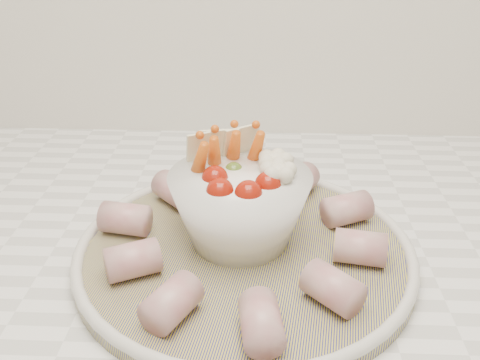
{
  "coord_description": "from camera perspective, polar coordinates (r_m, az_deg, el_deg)",
  "views": [
    {
      "loc": [
        -0.06,
        0.95,
        1.25
      ],
      "look_at": [
        -0.08,
        1.42,
        1.01
      ],
      "focal_mm": 40.0,
      "sensor_mm": 36.0,
      "label": 1
    }
  ],
  "objects": [
    {
      "name": "serving_platter",
      "position": [
        0.56,
        0.49,
        -7.52
      ],
      "size": [
        0.39,
        0.39,
        0.02
      ],
      "color": "navy",
      "rests_on": "kitchen_counter"
    },
    {
      "name": "cured_meat_rolls",
      "position": [
        0.55,
        0.42,
        -5.69
      ],
      "size": [
        0.3,
        0.3,
        0.03
      ],
      "color": "#A94D55",
      "rests_on": "serving_platter"
    },
    {
      "name": "veggie_bowl",
      "position": [
        0.55,
        0.02,
        -2.54
      ],
      "size": [
        0.14,
        0.14,
        0.11
      ],
      "color": "white",
      "rests_on": "serving_platter"
    }
  ]
}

